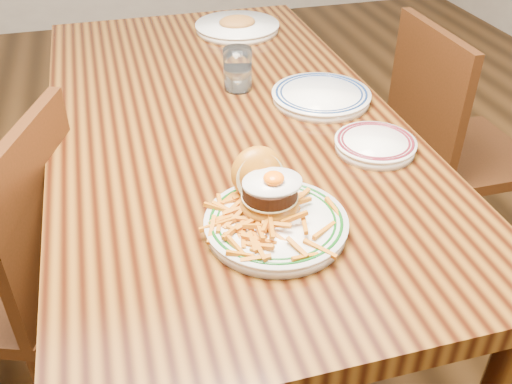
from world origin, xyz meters
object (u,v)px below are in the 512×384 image
object	(u,v)px
chair_left	(12,272)
chair_right	(448,145)
table	(224,144)
main_plate	(273,211)
side_plate	(375,144)

from	to	relation	value
chair_left	chair_right	world-z (taller)	chair_right
table	main_plate	xyz separation A→B (m)	(-0.01, -0.46, 0.12)
table	chair_left	xyz separation A→B (m)	(-0.56, -0.13, -0.20)
side_plate	table	bearing A→B (deg)	137.62
main_plate	chair_left	bearing A→B (deg)	143.46
main_plate	side_plate	size ratio (longest dim) A/B	1.51
table	side_plate	xyz separation A→B (m)	(0.29, -0.26, 0.10)
chair_left	main_plate	bearing A→B (deg)	-10.91
chair_left	chair_right	distance (m)	1.36
chair_right	chair_left	bearing A→B (deg)	10.74
table	chair_left	distance (m)	0.61
table	side_plate	size ratio (longest dim) A/B	8.73
table	chair_right	distance (m)	0.81
table	chair_left	size ratio (longest dim) A/B	1.86
chair_right	main_plate	size ratio (longest dim) A/B	3.12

